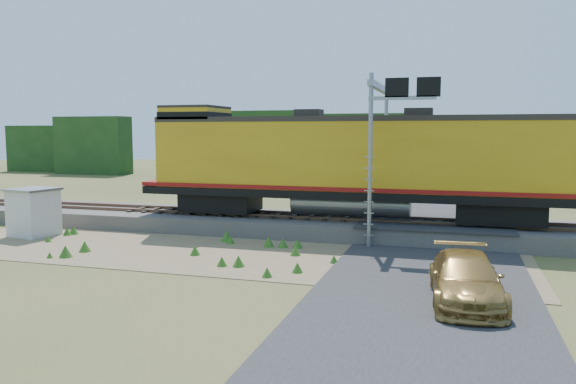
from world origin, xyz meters
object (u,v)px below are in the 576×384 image
(shed, at_px, (34,212))
(signal_gantry, at_px, (386,119))
(car, at_px, (466,279))
(locomotive, at_px, (345,161))

(shed, relative_size, signal_gantry, 0.31)
(shed, distance_m, car, 20.90)
(shed, bearing_deg, signal_gantry, 23.69)
(locomotive, relative_size, shed, 9.01)
(shed, xyz_separation_m, signal_gantry, (16.64, 4.02, 4.50))
(shed, distance_m, signal_gantry, 17.70)
(signal_gantry, relative_size, car, 1.53)
(signal_gantry, height_order, car, signal_gantry)
(locomotive, bearing_deg, signal_gantry, -18.26)
(locomotive, height_order, car, locomotive)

